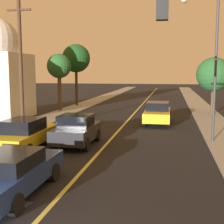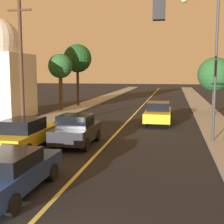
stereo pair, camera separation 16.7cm
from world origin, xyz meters
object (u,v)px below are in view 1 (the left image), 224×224
car_near_lane_second (77,130)px  tree_left_far (76,59)px  car_outer_lane_second (25,134)px  streetlamp_right (208,50)px  tree_left_near (59,67)px  tree_right_near (214,75)px  utility_pole_left (21,65)px  car_far_oncoming (157,113)px  car_near_lane_front (13,173)px  traffic_signal_mast (223,50)px

car_near_lane_second → tree_left_far: 20.61m
car_outer_lane_second → streetlamp_right: 10.82m
car_near_lane_second → tree_left_near: 15.77m
streetlamp_right → tree_right_near: 11.95m
utility_pole_left → car_far_oncoming: bearing=32.2°
car_outer_lane_second → car_far_oncoming: size_ratio=0.99×
utility_pole_left → car_near_lane_front: bearing=-65.1°
traffic_signal_mast → tree_right_near: traffic_signal_mast is taller
car_far_oncoming → tree_right_near: bearing=-130.7°
car_outer_lane_second → tree_left_far: bearing=99.8°
car_near_lane_front → tree_right_near: (8.78, 20.77, 3.00)m
tree_right_near → tree_left_far: bearing=159.7°
tree_left_far → car_far_oncoming: bearing=-47.9°
streetlamp_right → tree_left_far: size_ratio=1.13×
streetlamp_right → traffic_signal_mast: bearing=-93.8°
tree_left_near → tree_right_near: (14.90, -0.32, -0.75)m
car_far_oncoming → tree_left_near: size_ratio=0.89×
traffic_signal_mast → tree_left_near: 24.81m
car_near_lane_second → traffic_signal_mast: size_ratio=0.60×
tree_right_near → tree_left_near: bearing=178.8°
tree_right_near → car_near_lane_front: bearing=-112.9°
utility_pole_left → tree_left_near: bearing=97.9°
car_outer_lane_second → car_near_lane_front: bearing=-67.5°
tree_left_far → car_outer_lane_second: bearing=-80.2°
tree_left_near → tree_right_near: 14.92m
car_near_lane_front → car_outer_lane_second: 6.31m
car_near_lane_front → tree_right_near: bearing=67.1°
tree_left_near → tree_left_far: (0.20, 5.11, 1.02)m
car_near_lane_front → car_near_lane_second: bearing=90.0°
car_near_lane_second → streetlamp_right: streetlamp_right is taller
car_far_oncoming → tree_left_near: tree_left_near is taller
traffic_signal_mast → utility_pole_left: utility_pole_left is taller
tree_left_near → tree_right_near: tree_left_near is taller
tree_left_far → streetlamp_right: bearing=-53.1°
car_near_lane_front → car_outer_lane_second: size_ratio=0.94×
tree_left_near → car_outer_lane_second: bearing=-76.4°
utility_pole_left → tree_right_near: utility_pole_left is taller
traffic_signal_mast → tree_left_far: (-12.23, 26.57, 0.97)m
car_far_oncoming → tree_left_near: (-10.13, 5.87, 3.64)m
car_near_lane_front → tree_left_near: 22.28m
car_outer_lane_second → utility_pole_left: size_ratio=0.60×
car_outer_lane_second → traffic_signal_mast: bearing=-35.4°
traffic_signal_mast → tree_right_near: size_ratio=1.26×
car_near_lane_second → traffic_signal_mast: (6.31, -7.40, 3.70)m
traffic_signal_mast → tree_left_near: traffic_signal_mast is taller
car_far_oncoming → car_near_lane_second: bearing=64.0°
traffic_signal_mast → utility_pole_left: (-10.87, 10.20, -0.09)m
car_near_lane_front → car_far_oncoming: 15.74m
tree_right_near → streetlamp_right: bearing=-98.9°
car_near_lane_front → tree_left_far: size_ratio=0.66×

